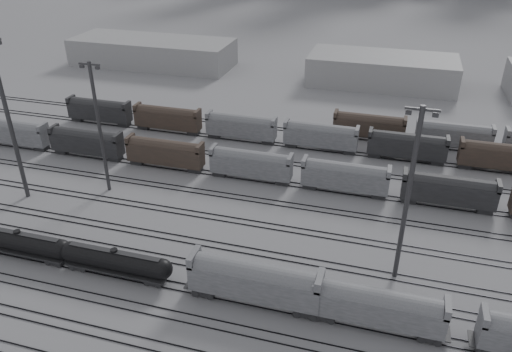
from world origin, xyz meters
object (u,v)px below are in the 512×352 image
(hopper_car_a, at_px, (255,280))
(light_mast_c, at_px, (408,193))
(hopper_car_b, at_px, (378,306))
(tank_car_b, at_px, (116,261))
(light_mast_a, at_px, (8,117))
(tank_car_a, at_px, (20,242))

(hopper_car_a, relative_size, light_mast_c, 0.68)
(hopper_car_b, distance_m, light_mast_c, 14.21)
(tank_car_b, height_order, light_mast_a, light_mast_a)
(tank_car_a, bearing_deg, light_mast_a, 126.03)
(hopper_car_b, xyz_separation_m, light_mast_c, (1.79, 10.32, 9.61))
(tank_car_a, bearing_deg, tank_car_b, 0.00)
(tank_car_a, height_order, light_mast_c, light_mast_c)
(tank_car_a, distance_m, light_mast_a, 21.51)
(hopper_car_b, xyz_separation_m, light_mast_a, (-60.12, 14.26, 11.28))
(hopper_car_b, relative_size, light_mast_c, 0.63)
(hopper_car_a, height_order, hopper_car_b, hopper_car_a)
(light_mast_a, bearing_deg, hopper_car_a, -17.54)
(tank_car_a, relative_size, tank_car_b, 1.00)
(hopper_car_a, distance_m, light_mast_c, 21.79)
(tank_car_a, bearing_deg, hopper_car_b, 0.00)
(tank_car_b, bearing_deg, light_mast_c, 15.89)
(hopper_car_a, relative_size, hopper_car_b, 1.09)
(tank_car_a, xyz_separation_m, light_mast_a, (-10.37, 14.26, 12.31))
(hopper_car_b, bearing_deg, light_mast_c, 80.18)
(hopper_car_a, bearing_deg, light_mast_c, 31.58)
(tank_car_a, bearing_deg, light_mast_c, 11.32)
(hopper_car_a, relative_size, light_mast_a, 0.61)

